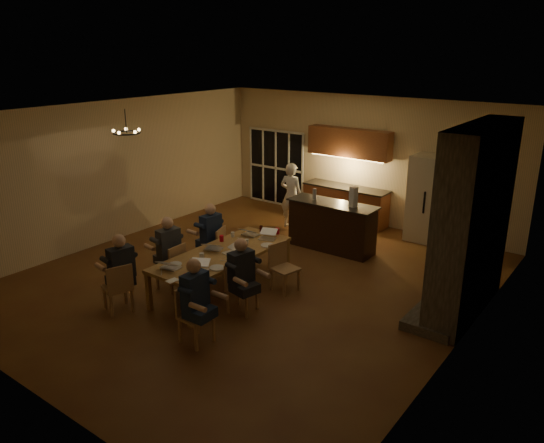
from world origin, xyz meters
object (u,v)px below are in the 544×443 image
Objects in this scene: laptop_c at (213,243)px; plate_near at (217,268)px; refrigerator at (430,199)px; chair_right_mid at (242,288)px; chair_right_near at (196,316)px; can_cola at (261,229)px; person_right_mid at (241,277)px; laptop_b at (199,265)px; chair_left_mid at (170,266)px; bar_island at (332,226)px; redcup_mid at (222,238)px; can_silver at (195,263)px; bar_bottle at (315,194)px; chandelier at (127,133)px; dining_table at (223,271)px; laptop_e at (251,230)px; person_left_mid at (169,252)px; redcup_far at (277,231)px; redcup_near at (187,278)px; laptop_f at (267,234)px; mug_mid at (247,242)px; person_left_near at (122,273)px; mug_front at (202,256)px; person_left_far at (211,237)px; laptop_a at (170,262)px; bar_blender at (353,197)px; mug_back at (233,234)px; plate_left at (175,264)px; plate_far at (267,245)px; chair_left_far at (212,248)px; standing_person at (291,196)px; laptop_d at (231,249)px; chair_left_near at (117,287)px.

laptop_c is 1.20× the size of plate_near.
chair_right_mid is (-1.21, -5.26, -0.55)m from refrigerator.
chair_right_near is 7.42× the size of can_cola.
refrigerator is 5.49m from person_right_mid.
laptop_b and laptop_c have the same top height.
bar_island is at bearing 156.16° from chair_left_mid.
refrigerator reaches higher than chair_right_mid.
laptop_b is 2.67× the size of redcup_mid.
can_silver is 0.50× the size of bar_bottle.
chandelier is at bearing 166.14° from can_silver.
dining_table is 8.83× the size of laptop_e.
person_left_mid reaches higher than bar_bottle.
bar_bottle reaches higher than laptop_e.
chandelier reaches higher than redcup_far.
chair_left_mid is at bearing 148.38° from redcup_near.
laptop_f is 0.48m from mug_mid.
person_left_near reaches higher than laptop_b.
bar_bottle is at bearing 174.49° from person_left_mid.
person_left_mid reaches higher than mug_front.
laptop_a is at bearing 25.11° from person_left_far.
dining_table is at bearing -83.76° from can_cola.
bar_blender is at bearing 71.62° from mug_front.
laptop_b is at bearing -83.60° from mug_mid.
mug_front is (0.79, 0.05, 0.11)m from person_left_mid.
chair_right_near is 1.76m from person_left_near.
person_right_mid is at bearing 61.48° from person_left_far.
chandelier is at bearing -174.95° from dining_table.
bar_blender reaches higher than can_cola.
bar_island reaches higher than redcup_mid.
mug_back reaches higher than plate_left.
laptop_f is 1.81m from can_silver.
redcup_far reaches higher than plate_far.
redcup_far reaches higher than mug_back.
laptop_c is 3.20× the size of mug_back.
chandelier is at bearing -14.21° from laptop_c.
chair_left_far is 0.60m from redcup_mid.
person_left_near is 11.50× the size of can_cola.
mug_back is (-0.40, 0.74, 0.43)m from dining_table.
standing_person reaches higher than laptop_d.
laptop_d is at bearing 40.64° from chair_left_far.
chair_left_near is 7.42× the size of redcup_near.
redcup_near is 0.45× the size of plate_near.
laptop_d reaches higher than mug_back.
chair_right_near is at bearing -24.62° from chandelier.
person_left_near reaches higher than can_silver.
laptop_b and laptop_d have the same top height.
mug_mid is at bearing 67.38° from laptop_b.
plate_near is at bearing -104.02° from laptop_f.
bar_bottle is at bearing 13.20° from chair_right_near.
redcup_mid is (1.80, 0.62, -1.94)m from chandelier.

